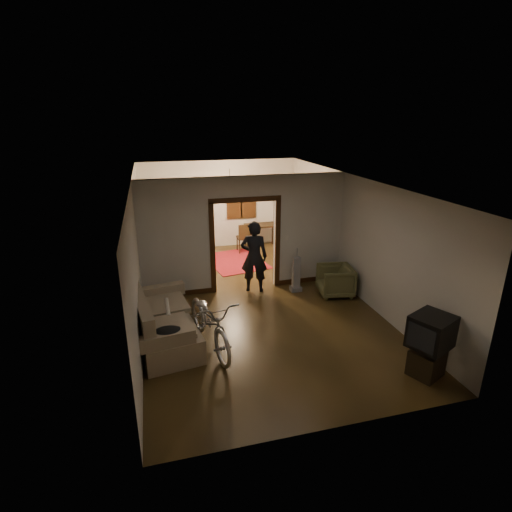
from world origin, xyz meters
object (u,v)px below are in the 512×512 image
object	(u,v)px
sofa	(163,316)
desk	(261,236)
armchair	(335,281)
person	(254,257)
bicycle	(210,321)
locker	(176,228)

from	to	relation	value
sofa	desk	size ratio (longest dim) A/B	2.18
armchair	person	distance (m)	2.03
bicycle	desk	size ratio (longest dim) A/B	1.99
armchair	sofa	bearing A→B (deg)	-66.27
sofa	bicycle	xyz separation A→B (m)	(0.83, -0.46, 0.02)
bicycle	desk	xyz separation A→B (m)	(2.52, 5.54, -0.16)
locker	desk	xyz separation A→B (m)	(2.73, 0.10, -0.49)
sofa	bicycle	world-z (taller)	bicycle
sofa	bicycle	bearing A→B (deg)	-38.07
armchair	desk	xyz separation A→B (m)	(-0.73, 4.01, 0.02)
person	locker	bearing A→B (deg)	-44.74
armchair	person	world-z (taller)	person
bicycle	locker	world-z (taller)	locker
sofa	armchair	bearing A→B (deg)	5.72
desk	bicycle	bearing A→B (deg)	-110.69
armchair	person	xyz separation A→B (m)	(-1.82, 0.74, 0.52)
armchair	person	size ratio (longest dim) A/B	0.45
person	desk	distance (m)	3.49
bicycle	armchair	xyz separation A→B (m)	(3.25, 1.53, -0.17)
person	bicycle	bearing A→B (deg)	75.64
sofa	person	world-z (taller)	person
armchair	desk	bearing A→B (deg)	-160.61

